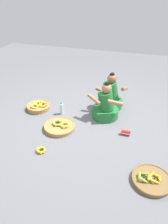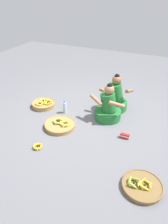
{
  "view_description": "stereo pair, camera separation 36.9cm",
  "coord_description": "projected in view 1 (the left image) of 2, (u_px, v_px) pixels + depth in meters",
  "views": [
    {
      "loc": [
        0.94,
        -3.19,
        2.31
      ],
      "look_at": [
        0.0,
        -0.2,
        0.35
      ],
      "focal_mm": 33.23,
      "sensor_mm": 36.0,
      "label": 1
    },
    {
      "loc": [
        1.28,
        -3.06,
        2.31
      ],
      "look_at": [
        0.0,
        -0.2,
        0.35
      ],
      "focal_mm": 33.23,
      "sensor_mm": 36.0,
      "label": 2
    }
  ],
  "objects": [
    {
      "name": "banana_basket_front_center",
      "position": [
        151.0,
        180.0,
        2.81
      ],
      "size": [
        0.54,
        0.54,
        0.13
      ],
      "color": "brown",
      "rests_on": "ground"
    },
    {
      "name": "loose_bananas_back_center",
      "position": [
        41.0,
        150.0,
        3.32
      ],
      "size": [
        0.18,
        0.18,
        0.08
      ],
      "color": "gold",
      "rests_on": "ground"
    },
    {
      "name": "water_bottle",
      "position": [
        62.0,
        109.0,
        4.22
      ],
      "size": [
        0.08,
        0.08,
        0.26
      ],
      "color": "silver",
      "rests_on": "ground"
    },
    {
      "name": "packet_carton_stack",
      "position": [
        126.0,
        133.0,
        3.67
      ],
      "size": [
        0.17,
        0.07,
        0.09
      ],
      "color": "red",
      "rests_on": "ground"
    },
    {
      "name": "vendor_woman_front",
      "position": [
        106.0,
        106.0,
        4.08
      ],
      "size": [
        0.71,
        0.52,
        0.75
      ],
      "color": "#237233",
      "rests_on": "ground"
    },
    {
      "name": "vendor_woman_behind",
      "position": [
        111.0,
        96.0,
        4.41
      ],
      "size": [
        0.62,
        0.52,
        0.79
      ],
      "color": "#237233",
      "rests_on": "ground"
    },
    {
      "name": "banana_basket_front_right",
      "position": [
        39.0,
        106.0,
        4.43
      ],
      "size": [
        0.5,
        0.5,
        0.17
      ],
      "color": "#A87F47",
      "rests_on": "ground"
    },
    {
      "name": "banana_basket_mid_left",
      "position": [
        60.0,
        126.0,
        3.83
      ],
      "size": [
        0.58,
        0.58,
        0.14
      ],
      "color": "#A87F47",
      "rests_on": "ground"
    },
    {
      "name": "ground_plane",
      "position": [
        87.0,
        122.0,
        4.04
      ],
      "size": [
        10.0,
        10.0,
        0.0
      ],
      "primitive_type": "plane",
      "color": "slate"
    }
  ]
}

